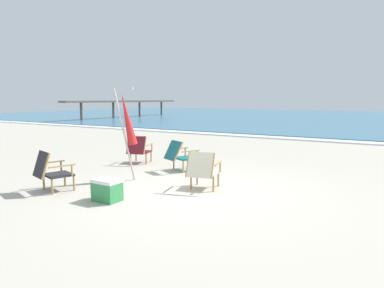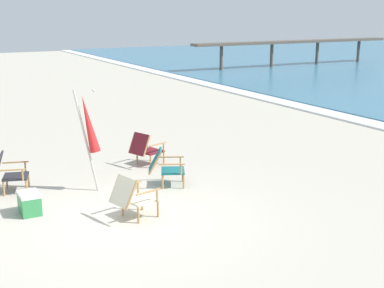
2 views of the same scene
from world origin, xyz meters
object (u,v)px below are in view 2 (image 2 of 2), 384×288
(beach_chair_front_right, at_px, (8,172))
(cooler_box, at_px, (30,203))
(umbrella_furled_red, at_px, (89,125))
(beach_chair_back_right, at_px, (145,148))
(beach_chair_back_left, at_px, (132,196))
(beach_chair_front_left, at_px, (165,166))

(beach_chair_front_right, bearing_deg, cooler_box, 4.63)
(beach_chair_front_right, xyz_separation_m, cooler_box, (1.41, 0.11, -0.23))
(beach_chair_front_right, xyz_separation_m, umbrella_furled_red, (0.68, 1.51, 0.94))
(beach_chair_front_right, distance_m, umbrella_furled_red, 1.90)
(beach_chair_back_right, bearing_deg, beach_chair_back_left, -27.45)
(beach_chair_front_right, xyz_separation_m, beach_chair_front_left, (1.12, 2.96, -0.01))
(beach_chair_back_left, xyz_separation_m, beach_chair_back_right, (-2.95, 1.53, 0.00))
(beach_chair_front_left, bearing_deg, beach_chair_back_left, -42.84)
(beach_chair_back_right, xyz_separation_m, beach_chair_front_left, (1.55, -0.23, -0.00))
(beach_chair_back_left, relative_size, beach_chair_back_right, 0.99)
(umbrella_furled_red, height_order, cooler_box, umbrella_furled_red)
(umbrella_furled_red, bearing_deg, beach_chair_front_right, -114.41)
(beach_chair_back_left, relative_size, umbrella_furled_red, 0.41)
(beach_chair_back_left, height_order, cooler_box, beach_chair_back_left)
(beach_chair_back_left, xyz_separation_m, cooler_box, (-1.11, -1.55, -0.22))
(beach_chair_front_left, distance_m, umbrella_furled_red, 1.79)
(umbrella_furled_red, xyz_separation_m, cooler_box, (0.73, -1.39, -1.17))
(beach_chair_front_left, height_order, cooler_box, beach_chair_front_left)
(beach_chair_back_right, relative_size, cooler_box, 1.76)
(cooler_box, bearing_deg, beach_chair_front_left, 95.77)
(beach_chair_back_right, height_order, beach_chair_front_right, beach_chair_front_right)
(beach_chair_back_right, distance_m, beach_chair_front_left, 1.57)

